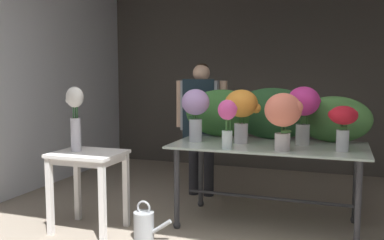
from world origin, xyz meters
The scene contains 15 objects.
ground_plane centered at (0.00, 2.00, 0.00)m, with size 8.79×8.79×0.00m, color gray.
wall_back centered at (0.00, 4.00, 1.42)m, with size 5.11×0.12×2.85m, color #4C4742.
wall_left centered at (-2.55, 2.00, 1.42)m, with size 0.12×4.12×2.85m, color silver.
display_table_glass centered at (0.45, 1.50, 0.66)m, with size 1.77×0.91×0.79m.
side_table_white centered at (-1.08, 0.83, 0.61)m, with size 0.62×0.50×0.73m.
florist centered at (-0.47, 2.27, 0.96)m, with size 0.62×0.24×1.56m.
foliage_backdrop centered at (0.40, 1.84, 1.03)m, with size 1.86×0.27×0.52m.
vase_sunset_carnations centered at (0.19, 1.49, 1.12)m, with size 0.35×0.31×0.51m.
vase_fuchsia_ranunculus centered at (0.14, 1.14, 1.06)m, with size 0.17×0.17×0.43m.
vase_coral_stock centered at (0.62, 1.21, 1.10)m, with size 0.33×0.31×0.50m.
vase_magenta_hydrangea centered at (0.75, 1.58, 1.14)m, with size 0.31×0.30×0.54m.
vase_crimson_roses centered at (1.10, 1.35, 1.04)m, with size 0.24×0.24×0.39m.
vase_lilac_snapdragons centered at (-0.25, 1.43, 1.11)m, with size 0.27×0.27×0.51m.
vase_white_roses_tall centered at (-1.20, 0.83, 1.08)m, with size 0.16×0.16×0.59m.
watering_can centered at (-0.51, 0.81, 0.13)m, with size 0.35×0.18×0.34m.
Camera 1 is at (1.08, -2.44, 1.44)m, focal length 39.76 mm.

